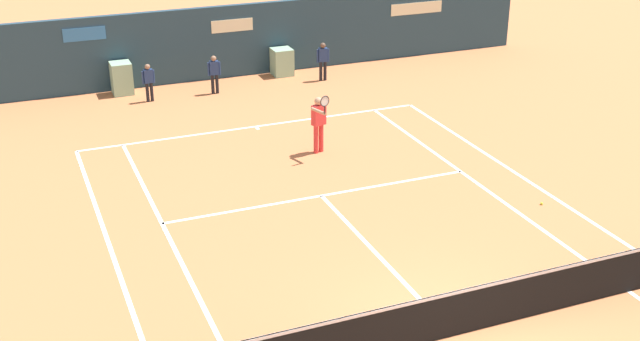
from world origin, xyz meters
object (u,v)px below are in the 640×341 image
(player_on_baseline, at_px, (319,120))
(ball_kid_right_post, at_px, (214,72))
(ball_kid_centre_post, at_px, (149,80))
(tennis_ball_mid_court, at_px, (542,203))
(ball_kid_left_post, at_px, (323,59))

(player_on_baseline, xyz_separation_m, ball_kid_right_post, (-1.29, 6.22, -0.21))
(ball_kid_centre_post, bearing_deg, tennis_ball_mid_court, 117.96)
(player_on_baseline, bearing_deg, ball_kid_centre_post, -77.28)
(player_on_baseline, relative_size, ball_kid_left_post, 1.35)
(ball_kid_centre_post, bearing_deg, player_on_baseline, 114.77)
(ball_kid_left_post, xyz_separation_m, tennis_ball_mid_court, (1.09, -11.37, -0.75))
(tennis_ball_mid_court, bearing_deg, ball_kid_left_post, 95.49)
(player_on_baseline, height_order, ball_kid_centre_post, player_on_baseline)
(player_on_baseline, distance_m, ball_kid_right_post, 6.35)
(player_on_baseline, distance_m, ball_kid_left_post, 6.77)
(player_on_baseline, height_order, ball_kid_right_post, player_on_baseline)
(ball_kid_centre_post, bearing_deg, ball_kid_left_post, 175.35)
(player_on_baseline, xyz_separation_m, tennis_ball_mid_court, (3.76, -5.15, -0.93))
(ball_kid_right_post, bearing_deg, ball_kid_left_post, -173.70)
(ball_kid_right_post, height_order, ball_kid_left_post, ball_kid_left_post)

